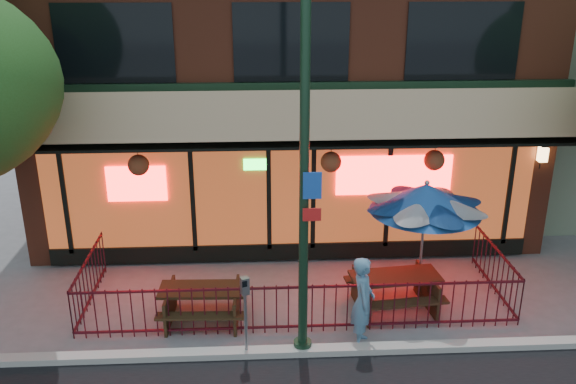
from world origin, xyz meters
The scene contains 10 objects.
ground centered at (0.00, 0.00, 0.00)m, with size 80.00×80.00×0.00m, color gray.
curb centered at (0.00, -0.50, 0.06)m, with size 80.00×0.25×0.12m, color #999993.
restaurant_building centered at (0.00, 7.11, 4.13)m, with size 12.96×9.49×8.05m.
patio_fence centered at (0.00, 0.50, 0.63)m, with size 8.44×2.62×1.00m.
street_light centered at (0.00, -0.40, 3.15)m, with size 0.43×0.32×7.00m.
picnic_table_left centered at (-1.84, 0.70, 0.46)m, with size 1.70×1.33×0.71m.
picnic_table_right centered at (1.94, 0.94, 0.49)m, with size 1.89×1.52×0.75m.
patio_umbrella centered at (2.58, 1.48, 2.16)m, with size 2.22×2.22×2.54m.
pedestrian centered at (1.09, -0.21, 0.86)m, with size 0.63×0.41×1.72m, color teal.
parking_meter_near centered at (-1.00, -0.48, 1.05)m, with size 0.17×0.16×1.55m.
Camera 1 is at (-0.76, -9.63, 6.48)m, focal length 38.00 mm.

